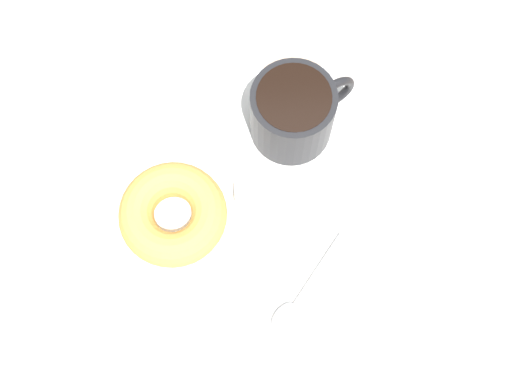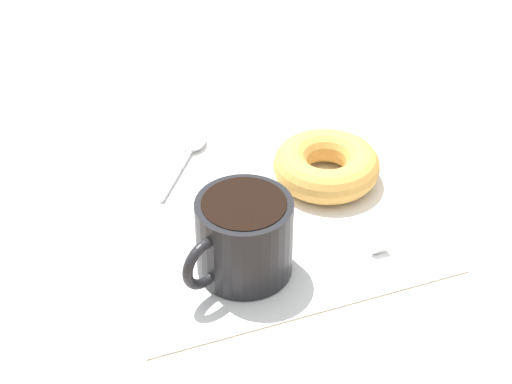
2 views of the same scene
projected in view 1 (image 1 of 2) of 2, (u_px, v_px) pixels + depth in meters
The scene contains 7 objects.
ground_plane at pixel (244, 220), 73.24cm from camera, with size 120.00×120.00×2.00cm, color tan.
napkin at pixel (256, 199), 72.77cm from camera, with size 29.82×29.82×0.30cm, color white.
coffee_cup at pixel (294, 112), 71.44cm from camera, with size 8.54×10.93×7.45cm.
donut at pixel (173, 215), 70.25cm from camera, with size 10.80×10.80×3.51cm, color gold.
spoon at pixel (294, 306), 68.75cm from camera, with size 10.65×8.31×0.90cm.
sugar_cube at pixel (241, 193), 71.96cm from camera, with size 1.59×1.59×1.59cm, color white.
sugar_cube_extra at pixel (174, 114), 74.75cm from camera, with size 1.53×1.53×1.53cm, color white.
Camera 1 is at (-20.34, -0.53, 69.43)cm, focal length 50.00 mm.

